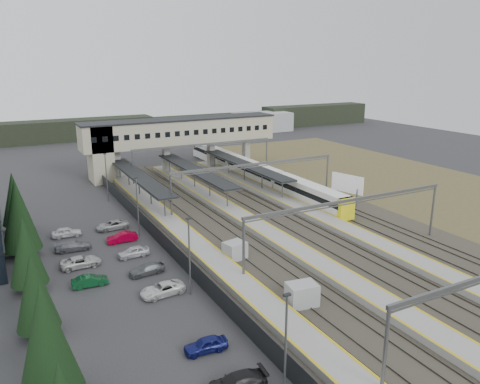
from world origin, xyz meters
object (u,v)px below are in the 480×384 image
relay_cabin_near (302,295)px  footbridge (168,135)px  relay_cabin_far (235,251)px  train (254,172)px  billboard (347,184)px

relay_cabin_near → footbridge: footbridge is taller
relay_cabin_far → train: bearing=57.0°
footbridge → billboard: 38.33m
relay_cabin_far → relay_cabin_near: bearing=-86.9°
relay_cabin_far → footbridge: bearing=79.9°
relay_cabin_near → billboard: bearing=43.0°
relay_cabin_far → billboard: (26.05, 11.15, 2.18)m
relay_cabin_near → billboard: (25.37, 23.63, 2.12)m
footbridge → train: (12.30, -13.41, -6.05)m
train → billboard: bearing=-73.9°
footbridge → billboard: bearing=-61.6°
relay_cabin_near → train: size_ratio=0.06×
train → billboard: billboard is taller
relay_cabin_near → relay_cabin_far: size_ratio=1.12×
relay_cabin_near → train: (19.58, 43.69, 0.71)m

